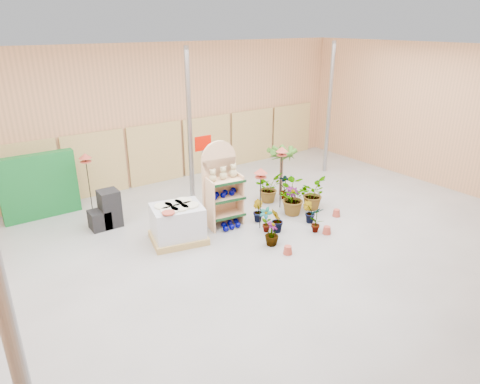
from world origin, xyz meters
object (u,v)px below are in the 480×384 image
object	(u,v)px
display_shelf	(221,187)
bird_table_front	(261,173)
potted_plant_2	(291,198)
pallet_stack	(178,223)

from	to	relation	value
display_shelf	bird_table_front	size ratio (longest dim) A/B	1.36
potted_plant_2	bird_table_front	bearing A→B (deg)	-170.62
display_shelf	bird_table_front	xyz separation A→B (m)	(0.64, -0.85, 0.51)
display_shelf	pallet_stack	world-z (taller)	display_shelf
bird_table_front	pallet_stack	bearing A→B (deg)	163.32
pallet_stack	bird_table_front	size ratio (longest dim) A/B	0.90
display_shelf	bird_table_front	world-z (taller)	display_shelf
display_shelf	potted_plant_2	xyz separation A→B (m)	(1.91, -0.64, -0.54)
bird_table_front	display_shelf	bearing A→B (deg)	127.15
bird_table_front	potted_plant_2	bearing A→B (deg)	9.38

